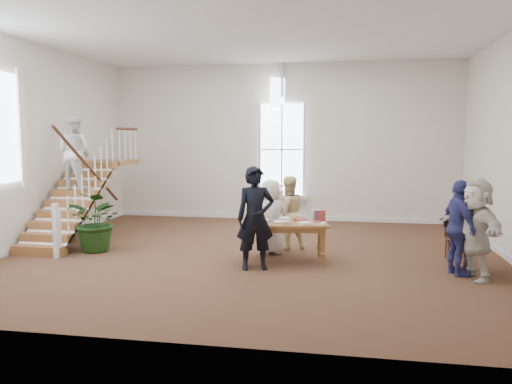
% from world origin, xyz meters
% --- Properties ---
extents(ground, '(10.00, 10.00, 0.00)m').
position_xyz_m(ground, '(0.00, 0.00, 0.00)').
color(ground, '#4D2F1E').
rests_on(ground, ground).
extents(room_shell, '(10.49, 10.00, 10.00)m').
position_xyz_m(room_shell, '(-0.00, 4.39, 0.40)').
color(room_shell, silver).
rests_on(room_shell, ground).
extents(staircase, '(1.10, 4.10, 2.92)m').
position_xyz_m(staircase, '(-4.34, 0.75, 1.62)').
color(staircase, brown).
rests_on(staircase, ground).
extents(library_table, '(1.77, 1.10, 0.84)m').
position_xyz_m(library_table, '(0.64, -0.44, 0.69)').
color(library_table, brown).
rests_on(library_table, ground).
extents(police_officer, '(0.80, 0.64, 1.89)m').
position_xyz_m(police_officer, '(0.20, -1.08, 0.95)').
color(police_officer, black).
rests_on(police_officer, ground).
extents(elderly_woman, '(0.90, 0.81, 1.55)m').
position_xyz_m(elderly_woman, '(0.30, 0.17, 0.78)').
color(elderly_woman, silver).
rests_on(elderly_woman, ground).
extents(person_yellow, '(0.97, 0.91, 1.58)m').
position_xyz_m(person_yellow, '(0.60, 0.67, 0.79)').
color(person_yellow, beige).
rests_on(person_yellow, ground).
extents(woman_cluster_a, '(0.66, 1.06, 1.68)m').
position_xyz_m(woman_cluster_a, '(3.77, -0.86, 0.84)').
color(woman_cluster_a, navy).
rests_on(woman_cluster_a, ground).
extents(woman_cluster_b, '(1.05, 1.10, 1.50)m').
position_xyz_m(woman_cluster_b, '(4.00, -0.41, 0.75)').
color(woman_cluster_b, black).
rests_on(woman_cluster_b, ground).
extents(woman_cluster_c, '(1.05, 1.68, 1.73)m').
position_xyz_m(woman_cluster_c, '(4.00, -1.06, 0.87)').
color(woman_cluster_c, silver).
rests_on(woman_cluster_c, ground).
extents(floor_plant, '(1.41, 1.30, 1.30)m').
position_xyz_m(floor_plant, '(-3.33, -0.26, 0.65)').
color(floor_plant, '#163410').
rests_on(floor_plant, ground).
extents(side_chair, '(0.40, 0.40, 0.89)m').
position_xyz_m(side_chair, '(3.98, 0.34, 0.49)').
color(side_chair, '#351E0E').
rests_on(side_chair, ground).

